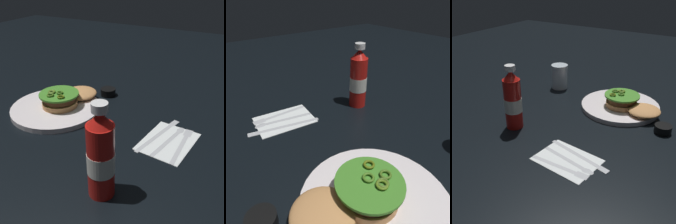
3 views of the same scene
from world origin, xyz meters
The scene contains 10 objects.
ground_plane centered at (0.00, 0.00, 0.00)m, with size 3.00×3.00×0.00m, color black.
dinner_plate centered at (0.07, 0.11, 0.01)m, with size 0.29×0.29×0.02m, color white.
burger_sandwich centered at (0.11, 0.09, 0.04)m, with size 0.21×0.14×0.05m.
ketchup_bottle centered at (-0.17, -0.21, 0.10)m, with size 0.06×0.06×0.22m.
water_glass centered at (-0.24, 0.16, 0.05)m, with size 0.07×0.07×0.10m, color silver.
condiment_cup centered at (0.26, 0.02, 0.01)m, with size 0.06×0.06×0.03m, color black.
napkin centered at (0.08, -0.28, 0.00)m, with size 0.17×0.13×0.00m, color white.
fork_utensil centered at (0.09, -0.31, 0.00)m, with size 0.18×0.02×0.00m.
spoon_utensil centered at (0.10, -0.28, 0.00)m, with size 0.18×0.05×0.00m.
butter_knife centered at (0.11, -0.24, 0.00)m, with size 0.21×0.06×0.00m.
Camera 3 is at (0.41, -0.83, 0.48)m, focal length 45.54 mm.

